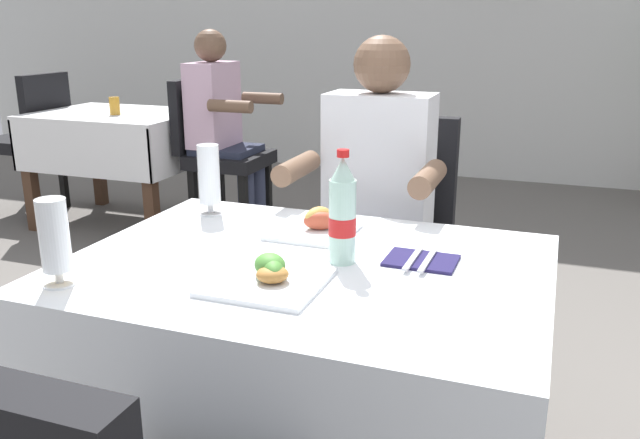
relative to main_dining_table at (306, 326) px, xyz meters
The scene contains 14 objects.
main_dining_table is the anchor object (origin of this frame).
chair_far_diner_seat 0.82m from the main_dining_table, 90.00° to the left, with size 0.44×0.50×0.97m.
seated_diner_far 0.73m from the main_dining_table, 92.21° to the left, with size 0.50×0.46×1.26m.
plate_near_camera 0.25m from the main_dining_table, 99.63° to the right, with size 0.25×0.25×0.07m.
plate_far_diner 0.30m from the main_dining_table, 104.52° to the left, with size 0.22×0.22×0.07m.
beer_glass_left 0.58m from the main_dining_table, 145.90° to the left, with size 0.07×0.07×0.21m.
beer_glass_middle 0.62m from the main_dining_table, 144.97° to the right, with size 0.07×0.07×0.20m.
cola_bottle_primary 0.31m from the main_dining_table, 21.77° to the left, with size 0.07×0.07×0.28m.
napkin_cutlery_set 0.33m from the main_dining_table, 20.36° to the left, with size 0.17×0.19×0.01m.
background_dining_table 3.02m from the main_dining_table, 135.26° to the left, with size 1.02×0.78×0.74m.
background_chair_left 3.57m from the main_dining_table, 143.42° to the left, with size 0.50×0.44×0.97m.
background_chair_right 2.56m from the main_dining_table, 123.85° to the left, with size 0.50×0.44×0.97m.
background_patron 2.54m from the main_dining_table, 122.93° to the left, with size 0.46×0.50×1.26m.
background_table_tumbler 2.92m from the main_dining_table, 135.64° to the left, with size 0.06×0.06×0.11m, color #C68928.
Camera 1 is at (0.42, -1.36, 1.30)m, focal length 36.79 mm.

